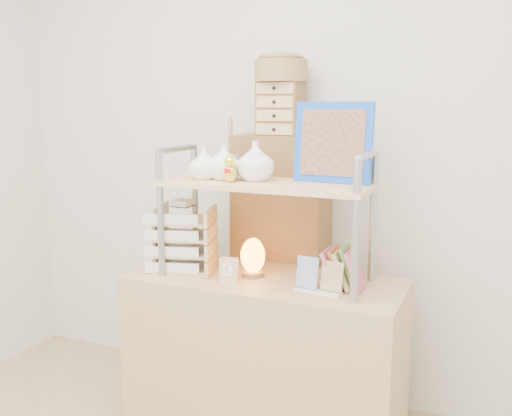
{
  "coord_description": "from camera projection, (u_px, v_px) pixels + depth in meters",
  "views": [
    {
      "loc": [
        0.93,
        -1.0,
        1.5
      ],
      "look_at": [
        -0.04,
        1.2,
        1.06
      ],
      "focal_mm": 40.0,
      "sensor_mm": 36.0,
      "label": 1
    }
  ],
  "objects": [
    {
      "name": "room_shell",
      "position": [
        154.0,
        32.0,
        1.59
      ],
      "size": [
        3.42,
        3.41,
        2.61
      ],
      "color": "silver",
      "rests_on": "ground"
    },
    {
      "name": "desk",
      "position": [
        265.0,
        358.0,
        2.55
      ],
      "size": [
        1.2,
        0.5,
        0.75
      ],
      "primitive_type": "cube",
      "color": "tan",
      "rests_on": "ground"
    },
    {
      "name": "cabinet",
      "position": [
        281.0,
        270.0,
        2.86
      ],
      "size": [
        0.45,
        0.25,
        1.35
      ],
      "primitive_type": "cube",
      "rotation": [
        0.0,
        0.0,
        0.02
      ],
      "color": "brown",
      "rests_on": "ground"
    },
    {
      "name": "hutch",
      "position": [
        262.0,
        178.0,
        2.42
      ],
      "size": [
        0.9,
        0.34,
        0.76
      ],
      "color": "#959CA3",
      "rests_on": "desk"
    },
    {
      "name": "letter_tray",
      "position": [
        184.0,
        241.0,
        2.6
      ],
      "size": [
        0.32,
        0.32,
        0.32
      ],
      "color": "tan",
      "rests_on": "desk"
    },
    {
      "name": "salt_lamp",
      "position": [
        253.0,
        257.0,
        2.49
      ],
      "size": [
        0.11,
        0.11,
        0.17
      ],
      "color": "brown",
      "rests_on": "desk"
    },
    {
      "name": "desk_clock",
      "position": [
        229.0,
        270.0,
        2.41
      ],
      "size": [
        0.08,
        0.05,
        0.11
      ],
      "color": "tan",
      "rests_on": "desk"
    },
    {
      "name": "postcard_stand",
      "position": [
        318.0,
        282.0,
        2.29
      ],
      "size": [
        0.2,
        0.08,
        0.14
      ],
      "color": "white",
      "rests_on": "desk"
    },
    {
      "name": "drawer_chest",
      "position": [
        280.0,
        109.0,
        2.69
      ],
      "size": [
        0.2,
        0.16,
        0.25
      ],
      "color": "brown",
      "rests_on": "cabinet"
    },
    {
      "name": "woven_basket",
      "position": [
        281.0,
        71.0,
        2.66
      ],
      "size": [
        0.25,
        0.25,
        0.1
      ],
      "primitive_type": "cylinder",
      "color": "olive",
      "rests_on": "drawer_chest"
    }
  ]
}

